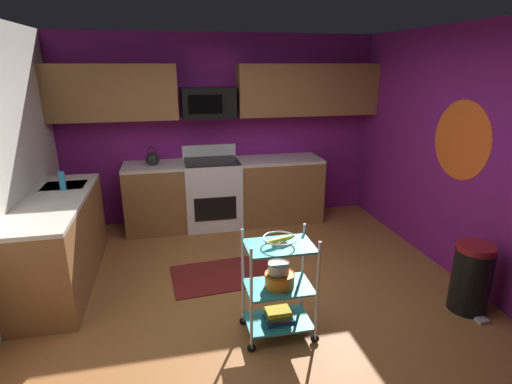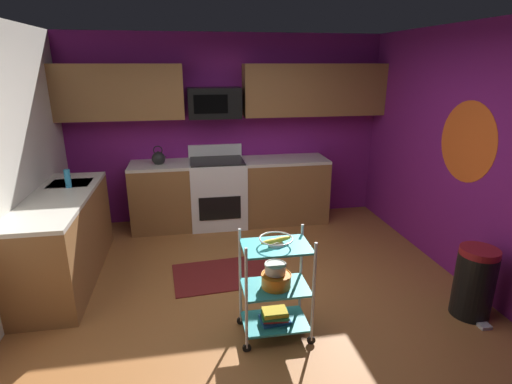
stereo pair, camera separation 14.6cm
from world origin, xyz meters
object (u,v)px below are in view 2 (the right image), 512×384
at_px(mixing_bowl_small, 275,268).
at_px(dish_soap_bottle, 68,179).
at_px(rolling_cart, 275,287).
at_px(mixing_bowl_large, 276,280).
at_px(trash_can, 474,282).
at_px(oven_range, 218,192).
at_px(book_stack, 275,316).
at_px(microwave, 214,103).
at_px(kettle, 159,158).
at_px(fruit_bowl, 276,240).

relative_size(mixing_bowl_small, dish_soap_bottle, 0.91).
bearing_deg(mixing_bowl_small, rolling_cart, -95.24).
xyz_separation_m(mixing_bowl_large, trash_can, (1.82, -0.03, -0.19)).
bearing_deg(dish_soap_bottle, rolling_cart, -39.78).
height_order(oven_range, book_stack, oven_range).
distance_m(microwave, book_stack, 3.07).
bearing_deg(mixing_bowl_large, dish_soap_bottle, 140.31).
bearing_deg(dish_soap_bottle, kettle, 45.82).
xyz_separation_m(mixing_bowl_small, trash_can, (1.82, -0.05, -0.29)).
bearing_deg(mixing_bowl_small, kettle, 112.38).
height_order(fruit_bowl, trash_can, fruit_bowl).
bearing_deg(mixing_bowl_small, dish_soap_bottle, 140.58).
height_order(dish_soap_bottle, trash_can, dish_soap_bottle).
relative_size(fruit_bowl, kettle, 1.03).
bearing_deg(kettle, fruit_bowl, -67.80).
xyz_separation_m(rolling_cart, mixing_bowl_small, (0.00, 0.02, 0.17)).
height_order(mixing_bowl_small, dish_soap_bottle, dish_soap_bottle).
xyz_separation_m(microwave, rolling_cart, (0.26, -2.65, -1.25)).
height_order(microwave, kettle, microwave).
bearing_deg(book_stack, oven_range, 95.88).
xyz_separation_m(mixing_bowl_small, book_stack, (-0.00, -0.02, -0.44)).
relative_size(mixing_bowl_large, book_stack, 0.99).
bearing_deg(microwave, trash_can, -52.11).
bearing_deg(rolling_cart, microwave, 95.66).
height_order(book_stack, kettle, kettle).
distance_m(mixing_bowl_small, dish_soap_bottle, 2.55).
relative_size(rolling_cart, trash_can, 1.39).
height_order(rolling_cart, mixing_bowl_small, rolling_cart).
bearing_deg(book_stack, rolling_cart, 90.00).
relative_size(microwave, mixing_bowl_large, 2.78).
distance_m(microwave, mixing_bowl_large, 2.92).
relative_size(mixing_bowl_large, trash_can, 0.38).
distance_m(oven_range, trash_can, 3.32).
bearing_deg(mixing_bowl_large, kettle, 112.31).
xyz_separation_m(fruit_bowl, mixing_bowl_small, (0.00, 0.02, -0.26)).
bearing_deg(fruit_bowl, dish_soap_bottle, 140.22).
height_order(rolling_cart, trash_can, rolling_cart).
bearing_deg(microwave, oven_range, -89.74).
xyz_separation_m(book_stack, kettle, (-1.04, 2.54, 0.82)).
distance_m(mixing_bowl_large, book_stack, 0.34).
distance_m(mixing_bowl_large, trash_can, 1.83).
distance_m(oven_range, mixing_bowl_small, 2.55).
xyz_separation_m(rolling_cart, mixing_bowl_large, (0.01, 0.00, 0.07)).
relative_size(mixing_bowl_large, kettle, 0.95).
distance_m(oven_range, rolling_cart, 2.56).
bearing_deg(book_stack, mixing_bowl_large, 0.00).
bearing_deg(oven_range, book_stack, -84.12).
bearing_deg(microwave, dish_soap_bottle, -148.28).
height_order(rolling_cart, dish_soap_bottle, dish_soap_bottle).
xyz_separation_m(rolling_cart, kettle, (-1.04, 2.54, 0.54)).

